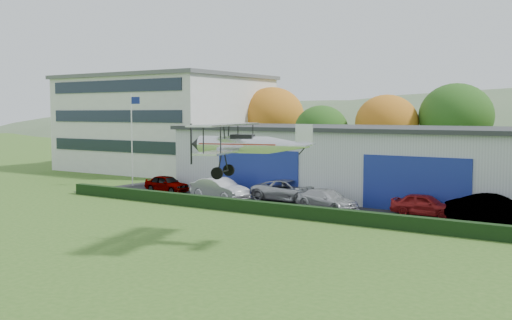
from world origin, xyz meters
The scene contains 14 objects.
ground centered at (0.00, 0.00, 0.00)m, with size 300.00×300.00×0.00m, color #355E1D.
apron centered at (3.00, 21.00, 0.03)m, with size 48.00×9.00×0.05m, color black.
hedge centered at (3.00, 16.20, 0.40)m, with size 46.00×0.60×0.80m, color black.
hangar centered at (5.00, 27.98, 2.66)m, with size 40.60×12.60×5.30m.
office_block centered at (-28.00, 35.00, 5.21)m, with size 20.60×15.60×10.40m.
flagpole centered at (-19.88, 22.00, 4.78)m, with size 1.05×0.10×8.00m.
tree_belt centered at (0.85, 40.62, 5.61)m, with size 75.70×13.22×10.12m.
car_0 centered at (-14.67, 20.50, 0.72)m, with size 1.58×3.92×1.34m, color gray.
car_1 centered at (-8.57, 19.43, 0.84)m, with size 1.68×4.82×1.59m, color silver.
car_2 centered at (-3.95, 21.53, 0.82)m, with size 2.55×5.52×1.53m, color silver.
car_3 centered at (-0.02, 19.71, 0.71)m, with size 1.86×4.57×1.33m, color silver.
car_4 centered at (5.98, 20.91, 0.74)m, with size 1.63×4.04×1.38m, color maroon.
car_5 centered at (10.12, 20.27, 0.88)m, with size 1.76×5.05×1.66m, color gray.
biplane centered at (1.30, 8.31, 4.92)m, with size 6.12×6.93×2.59m.
Camera 1 is at (17.44, -14.93, 6.36)m, focal length 42.00 mm.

